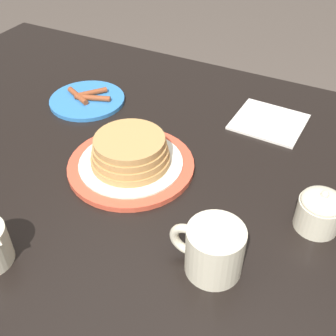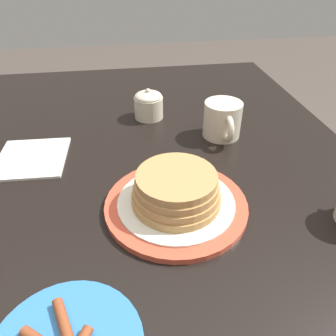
{
  "view_description": "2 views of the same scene",
  "coord_description": "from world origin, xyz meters",
  "px_view_note": "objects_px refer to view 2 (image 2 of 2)",
  "views": [
    {
      "loc": [
        -0.36,
        0.6,
        1.32
      ],
      "look_at": [
        -0.07,
        0.03,
        0.79
      ],
      "focal_mm": 45.0,
      "sensor_mm": 36.0,
      "label": 1
    },
    {
      "loc": [
        0.46,
        -0.05,
        1.17
      ],
      "look_at": [
        -0.07,
        0.03,
        0.79
      ],
      "focal_mm": 35.0,
      "sensor_mm": 36.0,
      "label": 2
    }
  ],
  "objects_px": {
    "pancake_plate": "(176,195)",
    "sugar_bowl": "(149,104)",
    "napkin": "(32,158)",
    "coffee_mug": "(223,120)"
  },
  "relations": [
    {
      "from": "pancake_plate",
      "to": "napkin",
      "type": "xyz_separation_m",
      "value": [
        -0.21,
        -0.29,
        -0.03
      ]
    },
    {
      "from": "sugar_bowl",
      "to": "coffee_mug",
      "type": "bearing_deg",
      "value": 52.16
    },
    {
      "from": "pancake_plate",
      "to": "sugar_bowl",
      "type": "bearing_deg",
      "value": -178.35
    },
    {
      "from": "coffee_mug",
      "to": "napkin",
      "type": "relative_size",
      "value": 0.75
    },
    {
      "from": "sugar_bowl",
      "to": "napkin",
      "type": "bearing_deg",
      "value": -59.04
    },
    {
      "from": "pancake_plate",
      "to": "sugar_bowl",
      "type": "xyz_separation_m",
      "value": [
        -0.38,
        -0.01,
        0.01
      ]
    },
    {
      "from": "pancake_plate",
      "to": "sugar_bowl",
      "type": "relative_size",
      "value": 3.15
    },
    {
      "from": "coffee_mug",
      "to": "napkin",
      "type": "height_order",
      "value": "coffee_mug"
    },
    {
      "from": "sugar_bowl",
      "to": "pancake_plate",
      "type": "bearing_deg",
      "value": 1.65
    },
    {
      "from": "pancake_plate",
      "to": "sugar_bowl",
      "type": "distance_m",
      "value": 0.38
    }
  ]
}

